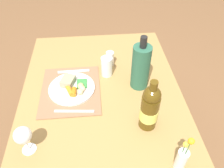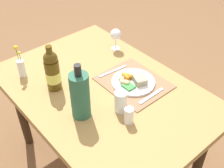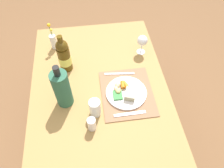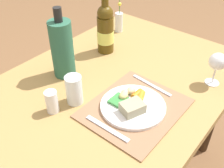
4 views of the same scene
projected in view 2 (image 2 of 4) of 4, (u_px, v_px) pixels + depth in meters
ground_plane at (105, 161)px, 2.12m from camera, size 8.00×8.00×0.00m
dining_table at (103, 99)px, 1.73m from camera, size 1.28×0.88×0.70m
placemat at (134, 82)px, 1.72m from camera, size 0.39×0.33×0.01m
dinner_plate at (133, 81)px, 1.70m from camera, size 0.26×0.26×0.05m
fork at (151, 96)px, 1.62m from camera, size 0.02×0.19×0.00m
knife at (113, 71)px, 1.79m from camera, size 0.03×0.20×0.00m
flower_vase at (21, 67)px, 1.73m from camera, size 0.04×0.04×0.21m
wine_glass at (116, 35)px, 1.94m from camera, size 0.07×0.07×0.15m
salt_shaker at (129, 116)px, 1.44m from camera, size 0.05×0.05×0.09m
water_tumbler at (121, 103)px, 1.51m from camera, size 0.07×0.07×0.12m
wine_bottle at (52, 71)px, 1.61m from camera, size 0.08×0.08×0.28m
cooler_bottle at (80, 95)px, 1.43m from camera, size 0.10×0.10×0.32m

